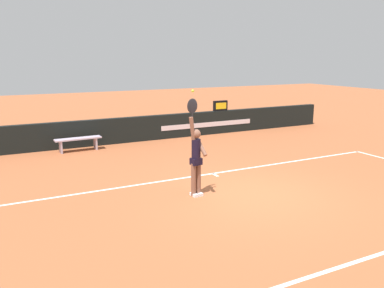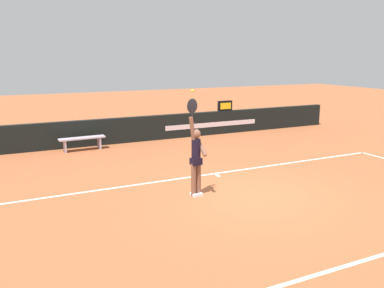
{
  "view_description": "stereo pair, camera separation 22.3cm",
  "coord_description": "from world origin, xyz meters",
  "views": [
    {
      "loc": [
        -5.45,
        -7.47,
        3.27
      ],
      "look_at": [
        -1.34,
        0.59,
        1.26
      ],
      "focal_mm": 37.05,
      "sensor_mm": 36.0,
      "label": 1
    },
    {
      "loc": [
        -5.25,
        -7.57,
        3.27
      ],
      "look_at": [
        -1.34,
        0.59,
        1.26
      ],
      "focal_mm": 37.05,
      "sensor_mm": 36.0,
      "label": 2
    }
  ],
  "objects": [
    {
      "name": "courtside_bench_near",
      "position": [
        -2.84,
        6.47,
        0.36
      ],
      "size": [
        1.61,
        0.43,
        0.47
      ],
      "color": "#B7A9C1",
      "rests_on": "ground"
    },
    {
      "name": "tennis_ball",
      "position": [
        -1.48,
        0.29,
        2.53
      ],
      "size": [
        0.07,
        0.07,
        0.07
      ],
      "color": "#C7DD38"
    },
    {
      "name": "court_lines",
      "position": [
        0.0,
        -0.74,
        0.0
      ],
      "size": [
        11.84,
        5.47,
        0.0
      ],
      "color": "white",
      "rests_on": "ground"
    },
    {
      "name": "speed_display",
      "position": [
        3.35,
        7.11,
        1.2
      ],
      "size": [
        0.65,
        0.14,
        0.44
      ],
      "color": "black",
      "rests_on": "back_wall"
    },
    {
      "name": "tennis_player",
      "position": [
        -1.27,
        0.53,
        0.97
      ],
      "size": [
        0.43,
        0.42,
        2.34
      ],
      "color": "brown",
      "rests_on": "ground"
    },
    {
      "name": "back_wall",
      "position": [
        0.0,
        7.11,
        0.49
      ],
      "size": [
        17.25,
        0.25,
        0.98
      ],
      "color": "black",
      "rests_on": "ground"
    },
    {
      "name": "ground_plane",
      "position": [
        0.0,
        0.0,
        0.0
      ],
      "size": [
        60.0,
        60.0,
        0.0
      ],
      "primitive_type": "plane",
      "color": "#A65833"
    }
  ]
}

